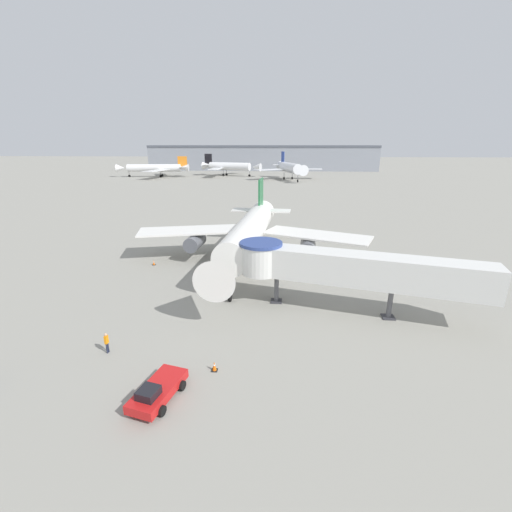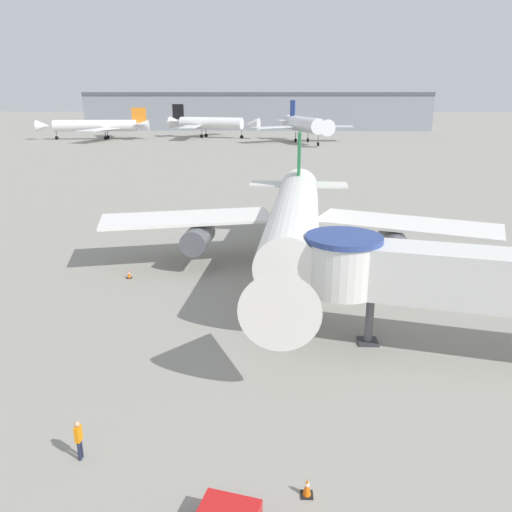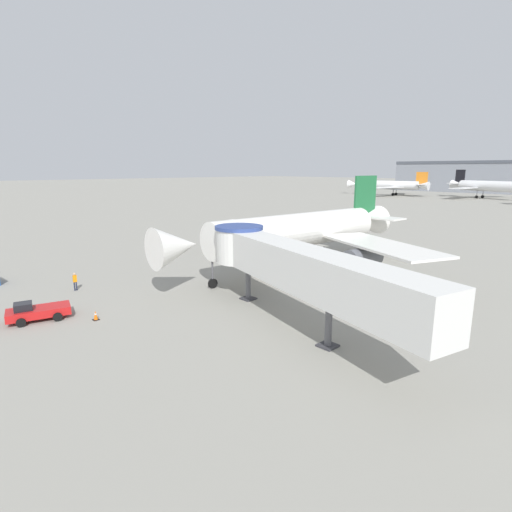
% 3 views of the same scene
% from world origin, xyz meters
% --- Properties ---
extents(ground_plane, '(800.00, 800.00, 0.00)m').
position_xyz_m(ground_plane, '(0.00, 0.00, 0.00)').
color(ground_plane, gray).
extents(main_airplane, '(31.47, 31.01, 9.92)m').
position_xyz_m(main_airplane, '(-1.45, 0.56, 4.19)').
color(main_airplane, white).
rests_on(main_airplane, ground_plane).
extents(jet_bridge, '(21.89, 8.20, 6.03)m').
position_xyz_m(jet_bridge, '(8.11, -11.92, 4.34)').
color(jet_bridge, silver).
rests_on(jet_bridge, ground_plane).
extents(pushback_tug_red, '(2.81, 4.48, 1.41)m').
position_xyz_m(pushback_tug_red, '(-4.65, -24.78, 0.64)').
color(pushback_tug_red, red).
rests_on(pushback_tug_red, ground_plane).
extents(traffic_cone_port_wing, '(0.38, 0.38, 0.64)m').
position_xyz_m(traffic_cone_port_wing, '(-13.74, -0.80, 0.30)').
color(traffic_cone_port_wing, black).
rests_on(traffic_cone_port_wing, ground_plane).
extents(traffic_cone_apron_front, '(0.43, 0.43, 0.71)m').
position_xyz_m(traffic_cone_apron_front, '(-1.74, -21.71, 0.34)').
color(traffic_cone_apron_front, black).
rests_on(traffic_cone_apron_front, ground_plane).
extents(ground_crew_marshaller, '(0.22, 0.33, 1.64)m').
position_xyz_m(ground_crew_marshaller, '(-10.14, -20.18, 0.95)').
color(ground_crew_marshaller, '#1E2338').
rests_on(ground_crew_marshaller, ground_plane).
extents(background_jet_orange_tail, '(34.16, 34.29, 9.49)m').
position_xyz_m(background_jet_orange_tail, '(-57.32, 121.33, 4.19)').
color(background_jet_orange_tail, white).
rests_on(background_jet_orange_tail, ground_plane).
extents(background_jet_black_tail, '(30.71, 31.60, 10.37)m').
position_xyz_m(background_jet_black_tail, '(-24.00, 129.68, 4.56)').
color(background_jet_black_tail, white).
rests_on(background_jet_black_tail, ground_plane).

